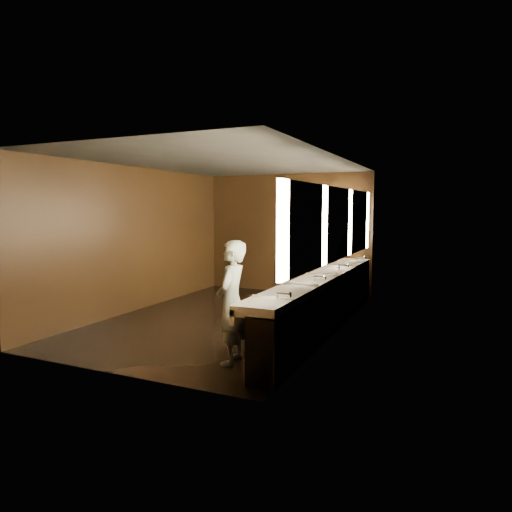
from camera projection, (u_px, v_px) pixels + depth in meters
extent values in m
plane|color=black|center=(228.00, 319.00, 8.25)|extent=(6.00, 6.00, 0.00)
cube|color=#2D2D2B|center=(227.00, 162.00, 7.96)|extent=(4.00, 6.00, 0.02)
cube|color=black|center=(287.00, 234.00, 10.82)|extent=(4.00, 0.02, 2.80)
cube|color=black|center=(109.00, 259.00, 5.39)|extent=(4.00, 0.02, 2.80)
cube|color=black|center=(138.00, 239.00, 8.93)|extent=(0.02, 6.00, 2.80)
cube|color=black|center=(338.00, 246.00, 7.28)|extent=(0.02, 6.00, 2.80)
cube|color=black|center=(326.00, 306.00, 7.46)|extent=(0.36, 5.40, 0.81)
cube|color=silver|center=(321.00, 279.00, 7.45)|extent=(0.55, 5.40, 0.12)
cube|color=silver|center=(307.00, 283.00, 7.56)|extent=(0.06, 5.40, 0.18)
cylinder|color=silver|center=(284.00, 294.00, 5.37)|extent=(0.18, 0.04, 0.04)
cylinder|color=silver|center=(319.00, 277.00, 6.70)|extent=(0.18, 0.04, 0.04)
cylinder|color=silver|center=(343.00, 266.00, 8.03)|extent=(0.18, 0.04, 0.04)
cylinder|color=silver|center=(361.00, 258.00, 9.35)|extent=(0.18, 0.04, 0.04)
cube|color=#FFE9BD|center=(283.00, 231.00, 5.09)|extent=(0.06, 0.22, 1.15)
cube|color=white|center=(306.00, 228.00, 5.80)|extent=(0.03, 1.32, 1.15)
cube|color=#FFE9BD|center=(323.00, 226.00, 6.53)|extent=(0.06, 0.23, 1.15)
cube|color=white|center=(338.00, 224.00, 7.25)|extent=(0.03, 1.32, 1.15)
cube|color=#FFE9BD|center=(349.00, 222.00, 7.98)|extent=(0.06, 0.23, 1.15)
cube|color=white|center=(359.00, 221.00, 8.70)|extent=(0.03, 1.32, 1.15)
cube|color=#FFE9BD|center=(366.00, 220.00, 9.43)|extent=(0.06, 0.22, 1.15)
imported|color=#89C6CD|center=(232.00, 302.00, 5.84)|extent=(0.46, 0.63, 1.60)
cylinder|color=black|center=(282.00, 330.00, 6.34)|extent=(0.51, 0.51, 0.61)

